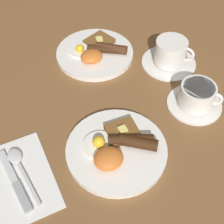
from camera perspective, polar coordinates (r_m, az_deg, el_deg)
The scene contains 8 objects.
ground_plane at distance 0.74m, azimuth 0.82°, elevation -7.28°, with size 3.00×3.00×0.00m, color brown.
breakfast_plate_near at distance 0.73m, azimuth 0.95°, elevation -6.68°, with size 0.24×0.24×0.05m.
breakfast_plate_far at distance 0.97m, azimuth -3.01°, elevation 10.84°, with size 0.24×0.24×0.04m.
teacup_near at distance 0.84m, azimuth 15.22°, elevation 2.66°, with size 0.15×0.15×0.07m.
teacup_far at distance 0.94m, azimuth 10.63°, elevation 10.34°, with size 0.16×0.16×0.08m.
napkin at distance 0.73m, azimuth -16.51°, elevation -11.55°, with size 0.14×0.21×0.01m, color white.
knife at distance 0.73m, azimuth -17.21°, elevation -12.29°, with size 0.04×0.17×0.01m.
spoon at distance 0.75m, azimuth -16.88°, elevation -8.66°, with size 0.04×0.16×0.01m.
Camera 1 is at (-0.17, -0.36, 0.62)m, focal length 50.00 mm.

